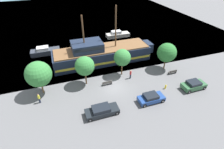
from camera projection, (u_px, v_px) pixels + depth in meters
The scene contains 17 objects.
ground_plane at pixel (114, 87), 29.45m from camera, with size 160.00×160.00×0.00m, color #5B5B5E.
water_surface at pixel (74, 16), 63.83m from camera, with size 80.00×80.00×0.00m, color teal.
pirate_ship at pixel (101, 54), 35.64m from camera, with size 20.89×5.34×11.02m.
moored_boat_dockside at pixel (118, 35), 47.21m from camera, with size 6.28×2.07×1.72m.
moored_boat_outer at pixel (45, 51), 38.91m from camera, with size 6.23×2.16×1.76m.
parked_car_curb_front at pixel (151, 98), 26.16m from camera, with size 3.96×1.86×1.36m.
parked_car_curb_mid at pixel (102, 111), 24.06m from camera, with size 4.67×1.90×1.34m.
parked_car_curb_rear at pixel (194, 85), 28.69m from camera, with size 3.94×1.91×1.46m.
fire_hydrant at pixel (166, 87), 28.88m from camera, with size 0.42×0.25×0.76m.
bench_promenade_east at pixel (107, 83), 29.68m from camera, with size 1.68×0.45×0.85m.
bench_promenade_west at pixel (173, 72), 32.49m from camera, with size 1.61×0.45×0.85m.
pedestrian_walking_near at pixel (39, 98), 25.88m from camera, with size 0.32×0.32×1.64m.
pedestrian_walking_far at pixel (130, 74), 31.08m from camera, with size 0.32×0.32×1.72m.
tree_row_east at pixel (38, 74), 26.23m from camera, with size 3.97×3.97×5.58m.
tree_row_mideast at pixel (85, 66), 28.25m from camera, with size 3.21×3.21×5.16m.
tree_row_midwest at pixel (122, 58), 30.63m from camera, with size 3.03×3.03×5.05m.
tree_row_west at pixel (167, 53), 32.38m from camera, with size 3.57×3.57×5.22m.
Camera 1 is at (-7.88, -21.75, 18.35)m, focal length 28.00 mm.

